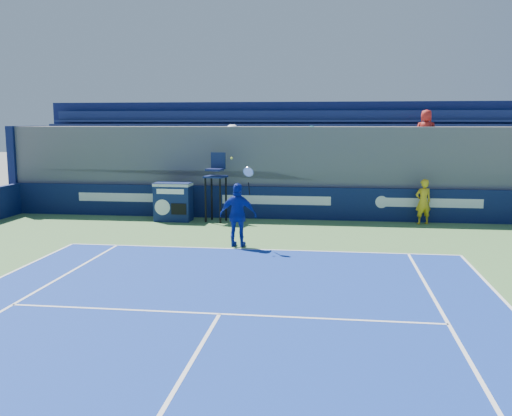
# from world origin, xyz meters

# --- Properties ---
(ball_person) EXTENTS (0.67, 0.53, 1.59)m
(ball_person) POSITION_xyz_m (5.19, 16.65, 0.81)
(ball_person) COLOR gold
(ball_person) RESTS_ON apron
(back_hoarding) EXTENTS (20.40, 0.21, 1.20)m
(back_hoarding) POSITION_xyz_m (0.00, 17.10, 0.60)
(back_hoarding) COLOR #0B1641
(back_hoarding) RESTS_ON ground
(match_clock) EXTENTS (1.33, 0.75, 1.40)m
(match_clock) POSITION_xyz_m (-3.64, 16.17, 0.74)
(match_clock) COLOR #0E1C4A
(match_clock) RESTS_ON ground
(umpire_chair) EXTENTS (0.82, 0.82, 2.48)m
(umpire_chair) POSITION_xyz_m (-2.08, 16.26, 1.53)
(umpire_chair) COLOR black
(umpire_chair) RESTS_ON ground
(tennis_player) EXTENTS (1.11, 0.55, 2.57)m
(tennis_player) POSITION_xyz_m (-0.61, 12.22, 0.93)
(tennis_player) COLOR #122797
(tennis_player) RESTS_ON apron
(stadium_seating) EXTENTS (21.00, 4.05, 4.40)m
(stadium_seating) POSITION_xyz_m (0.01, 19.15, 1.83)
(stadium_seating) COLOR #56565B
(stadium_seating) RESTS_ON ground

